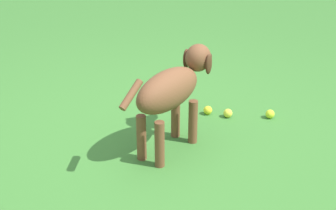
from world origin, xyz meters
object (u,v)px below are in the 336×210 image
(dog, at_px, (173,89))
(tennis_ball_2, at_px, (270,114))
(tennis_ball_1, at_px, (228,113))
(tennis_ball_0, at_px, (208,110))

(dog, relative_size, tennis_ball_2, 12.50)
(tennis_ball_1, height_order, tennis_ball_2, same)
(tennis_ball_1, bearing_deg, tennis_ball_0, -41.98)
(dog, distance_m, tennis_ball_0, 0.67)
(dog, height_order, tennis_ball_1, dog)
(tennis_ball_1, bearing_deg, tennis_ball_2, 154.65)
(dog, bearing_deg, tennis_ball_0, 6.93)
(tennis_ball_0, relative_size, tennis_ball_1, 1.00)
(tennis_ball_1, bearing_deg, dog, 23.31)
(tennis_ball_1, xyz_separation_m, tennis_ball_2, (-0.28, 0.13, 0.00))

